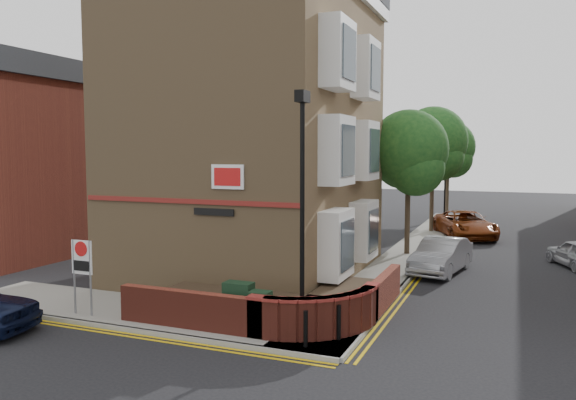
{
  "coord_description": "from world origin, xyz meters",
  "views": [
    {
      "loc": [
        6.66,
        -12.15,
        4.9
      ],
      "look_at": [
        0.06,
        4.0,
        3.38
      ],
      "focal_mm": 35.0,
      "sensor_mm": 36.0,
      "label": 1
    }
  ],
  "objects_px": {
    "lamppost": "(302,212)",
    "zone_sign": "(82,263)",
    "silver_car_near": "(441,256)",
    "utility_cabinet_large": "(239,304)"
  },
  "relations": [
    {
      "from": "lamppost",
      "to": "zone_sign",
      "type": "height_order",
      "value": "lamppost"
    },
    {
      "from": "lamppost",
      "to": "silver_car_near",
      "type": "xyz_separation_m",
      "value": [
        2.34,
        9.61,
        -2.64
      ]
    },
    {
      "from": "lamppost",
      "to": "silver_car_near",
      "type": "relative_size",
      "value": 1.48
    },
    {
      "from": "silver_car_near",
      "to": "lamppost",
      "type": "bearing_deg",
      "value": -94.04
    },
    {
      "from": "utility_cabinet_large",
      "to": "zone_sign",
      "type": "relative_size",
      "value": 0.55
    },
    {
      "from": "utility_cabinet_large",
      "to": "silver_car_near",
      "type": "xyz_separation_m",
      "value": [
        4.24,
        9.51,
        -0.02
      ]
    },
    {
      "from": "zone_sign",
      "to": "silver_car_near",
      "type": "bearing_deg",
      "value": 49.07
    },
    {
      "from": "lamppost",
      "to": "zone_sign",
      "type": "bearing_deg",
      "value": -173.93
    },
    {
      "from": "lamppost",
      "to": "utility_cabinet_large",
      "type": "height_order",
      "value": "lamppost"
    },
    {
      "from": "zone_sign",
      "to": "silver_car_near",
      "type": "height_order",
      "value": "zone_sign"
    }
  ]
}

